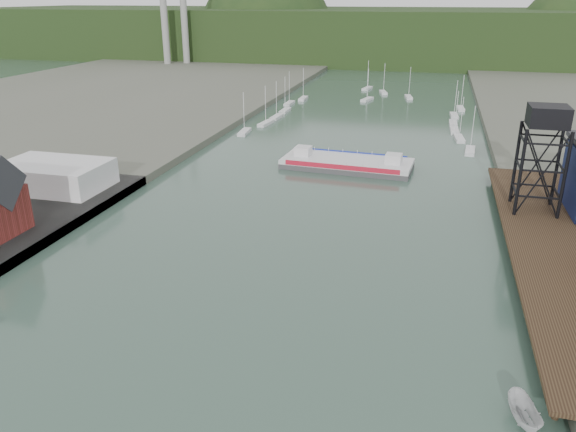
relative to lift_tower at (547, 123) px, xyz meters
The scene contains 8 objects.
east_pier 19.03m from the lift_tower, 81.25° to the right, with size 14.00×70.00×2.45m.
white_shed 80.28m from the lift_tower, behind, with size 18.00×12.00×4.50m, color silver.
lift_tower is the anchor object (origin of this frame).
marina_sailboats 89.04m from the lift_tower, 113.46° to the left, with size 57.71×92.65×0.90m.
smokestacks 224.80m from the lift_tower, 128.94° to the left, with size 11.20×8.20×60.00m.
distant_hills 246.51m from the lift_tower, 99.10° to the left, with size 500.00×120.00×80.00m.
chain_ferry 41.73m from the lift_tower, 145.81° to the left, with size 26.70×12.21×3.75m.
motorboat 50.10m from the lift_tower, 98.00° to the right, with size 1.98×5.26×2.03m, color silver.
Camera 1 is at (18.81, -29.88, 32.99)m, focal length 35.00 mm.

